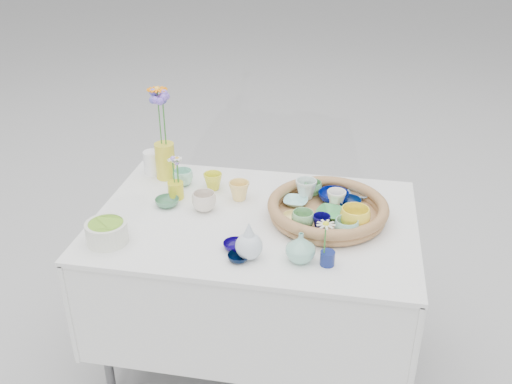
% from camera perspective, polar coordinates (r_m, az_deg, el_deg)
% --- Properties ---
extents(ground, '(80.00, 80.00, 0.00)m').
position_cam_1_polar(ground, '(2.72, -0.08, -16.62)').
color(ground, '#9E9E9C').
extents(display_table, '(1.26, 0.86, 0.77)m').
position_cam_1_polar(display_table, '(2.72, -0.08, -16.62)').
color(display_table, silver).
rests_on(display_table, ground).
extents(wicker_tray, '(0.47, 0.47, 0.08)m').
position_cam_1_polar(wicker_tray, '(2.25, 7.17, -1.75)').
color(wicker_tray, brown).
rests_on(wicker_tray, display_table).
extents(tray_ceramic_0, '(0.15, 0.15, 0.04)m').
position_cam_1_polar(tray_ceramic_0, '(2.35, 7.76, -0.45)').
color(tray_ceramic_0, '#030F66').
rests_on(tray_ceramic_0, wicker_tray).
extents(tray_ceramic_1, '(0.13, 0.13, 0.03)m').
position_cam_1_polar(tray_ceramic_1, '(2.32, 9.25, -1.07)').
color(tray_ceramic_1, '#061D51').
rests_on(tray_ceramic_1, wicker_tray).
extents(tray_ceramic_2, '(0.15, 0.15, 0.09)m').
position_cam_1_polar(tray_ceramic_2, '(2.16, 9.85, -2.65)').
color(tray_ceramic_2, yellow).
rests_on(tray_ceramic_2, wicker_tray).
extents(tray_ceramic_3, '(0.14, 0.14, 0.03)m').
position_cam_1_polar(tray_ceramic_3, '(2.24, 7.53, -2.18)').
color(tray_ceramic_3, '#3E9B50').
rests_on(tray_ceramic_3, wicker_tray).
extents(tray_ceramic_4, '(0.11, 0.11, 0.07)m').
position_cam_1_polar(tray_ceramic_4, '(2.14, 4.71, -2.80)').
color(tray_ceramic_4, '#74B476').
rests_on(tray_ceramic_4, wicker_tray).
extents(tray_ceramic_5, '(0.11, 0.11, 0.02)m').
position_cam_1_polar(tray_ceramic_5, '(2.31, 3.99, -0.98)').
color(tray_ceramic_5, '#A0E6E1').
rests_on(tray_ceramic_5, wicker_tray).
extents(tray_ceramic_6, '(0.10, 0.10, 0.08)m').
position_cam_1_polar(tray_ceramic_6, '(2.35, 5.01, 0.29)').
color(tray_ceramic_6, silver).
rests_on(tray_ceramic_6, wicker_tray).
extents(tray_ceramic_7, '(0.09, 0.09, 0.07)m').
position_cam_1_polar(tray_ceramic_7, '(2.30, 8.03, -0.70)').
color(tray_ceramic_7, white).
rests_on(tray_ceramic_7, wicker_tray).
extents(tray_ceramic_8, '(0.12, 0.12, 0.02)m').
position_cam_1_polar(tray_ceramic_8, '(2.40, 10.25, -0.17)').
color(tray_ceramic_8, '#90C4FD').
rests_on(tray_ceramic_8, wicker_tray).
extents(tray_ceramic_9, '(0.07, 0.07, 0.06)m').
position_cam_1_polar(tray_ceramic_9, '(2.14, 6.55, -3.10)').
color(tray_ceramic_9, '#080444').
rests_on(tray_ceramic_9, wicker_tray).
extents(tray_ceramic_10, '(0.09, 0.09, 0.03)m').
position_cam_1_polar(tray_ceramic_10, '(2.19, 3.83, -2.64)').
color(tray_ceramic_10, '#F2D073').
rests_on(tray_ceramic_10, wicker_tray).
extents(tray_ceramic_11, '(0.10, 0.10, 0.07)m').
position_cam_1_polar(tray_ceramic_11, '(2.11, 9.03, -3.57)').
color(tray_ceramic_11, '#80C2AD').
rests_on(tray_ceramic_11, wicker_tray).
extents(tray_ceramic_12, '(0.08, 0.08, 0.06)m').
position_cam_1_polar(tray_ceramic_12, '(2.38, 5.71, 0.39)').
color(tray_ceramic_12, '#59A566').
rests_on(tray_ceramic_12, wicker_tray).
extents(loose_ceramic_0, '(0.09, 0.09, 0.07)m').
position_cam_1_polar(loose_ceramic_0, '(2.46, -4.33, 1.07)').
color(loose_ceramic_0, yellow).
rests_on(loose_ceramic_0, display_table).
extents(loose_ceramic_1, '(0.11, 0.11, 0.08)m').
position_cam_1_polar(loose_ceramic_1, '(2.37, -1.69, 0.13)').
color(loose_ceramic_1, '#F2CC6C').
rests_on(loose_ceramic_1, display_table).
extents(loose_ceramic_2, '(0.13, 0.13, 0.03)m').
position_cam_1_polar(loose_ceramic_2, '(2.36, -8.87, -1.01)').
color(loose_ceramic_2, '#407554').
rests_on(loose_ceramic_2, display_table).
extents(loose_ceramic_3, '(0.10, 0.10, 0.08)m').
position_cam_1_polar(loose_ceramic_3, '(2.30, -5.21, -0.96)').
color(loose_ceramic_3, beige).
rests_on(loose_ceramic_3, display_table).
extents(loose_ceramic_4, '(0.11, 0.11, 0.03)m').
position_cam_1_polar(loose_ceramic_4, '(2.06, -2.11, -5.39)').
color(loose_ceramic_4, '#0A0047').
rests_on(loose_ceramic_4, display_table).
extents(loose_ceramic_5, '(0.09, 0.09, 0.07)m').
position_cam_1_polar(loose_ceramic_5, '(2.51, -7.31, 1.46)').
color(loose_ceramic_5, '#98DBC2').
rests_on(loose_ceramic_5, display_table).
extents(loose_ceramic_6, '(0.10, 0.10, 0.02)m').
position_cam_1_polar(loose_ceramic_6, '(2.00, -1.78, -6.56)').
color(loose_ceramic_6, black).
rests_on(loose_ceramic_6, display_table).
extents(fluted_bowl, '(0.18, 0.18, 0.08)m').
position_cam_1_polar(fluted_bowl, '(2.15, -14.68, -3.92)').
color(fluted_bowl, silver).
rests_on(fluted_bowl, display_table).
extents(bud_vase_paleblue, '(0.10, 0.10, 0.15)m').
position_cam_1_polar(bud_vase_paleblue, '(1.98, -0.71, -4.81)').
color(bud_vase_paleblue, silver).
rests_on(bud_vase_paleblue, display_table).
extents(bud_vase_seafoam, '(0.11, 0.11, 0.11)m').
position_cam_1_polar(bud_vase_seafoam, '(1.98, 4.48, -5.51)').
color(bud_vase_seafoam, '#7FBAA5').
rests_on(bud_vase_seafoam, display_table).
extents(bud_vase_cobalt, '(0.06, 0.06, 0.05)m').
position_cam_1_polar(bud_vase_cobalt, '(1.99, 7.16, -6.59)').
color(bud_vase_cobalt, navy).
rests_on(bud_vase_cobalt, display_table).
extents(single_daisy, '(0.09, 0.09, 0.13)m').
position_cam_1_polar(single_daisy, '(1.94, 6.91, -4.67)').
color(single_daisy, beige).
rests_on(single_daisy, bud_vase_cobalt).
extents(tall_vase_yellow, '(0.11, 0.11, 0.16)m').
position_cam_1_polar(tall_vase_yellow, '(2.57, -9.06, 3.10)').
color(tall_vase_yellow, gold).
rests_on(tall_vase_yellow, display_table).
extents(gerbera, '(0.13, 0.13, 0.26)m').
position_cam_1_polar(gerbera, '(2.50, -9.64, 7.40)').
color(gerbera, orange).
rests_on(gerbera, tall_vase_yellow).
extents(hydrangea, '(0.10, 0.10, 0.29)m').
position_cam_1_polar(hydrangea, '(2.49, -9.16, 6.91)').
color(hydrangea, '#7353CC').
rests_on(hydrangea, tall_vase_yellow).
extents(white_pitcher, '(0.12, 0.09, 0.11)m').
position_cam_1_polar(white_pitcher, '(2.63, -10.30, 2.91)').
color(white_pitcher, white).
rests_on(white_pitcher, display_table).
extents(daisy_cup, '(0.08, 0.08, 0.07)m').
position_cam_1_polar(daisy_cup, '(2.41, -8.02, 0.18)').
color(daisy_cup, gold).
rests_on(daisy_cup, display_table).
extents(daisy_posy, '(0.09, 0.09, 0.13)m').
position_cam_1_polar(daisy_posy, '(2.37, -8.06, 2.46)').
color(daisy_posy, silver).
rests_on(daisy_posy, daisy_cup).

